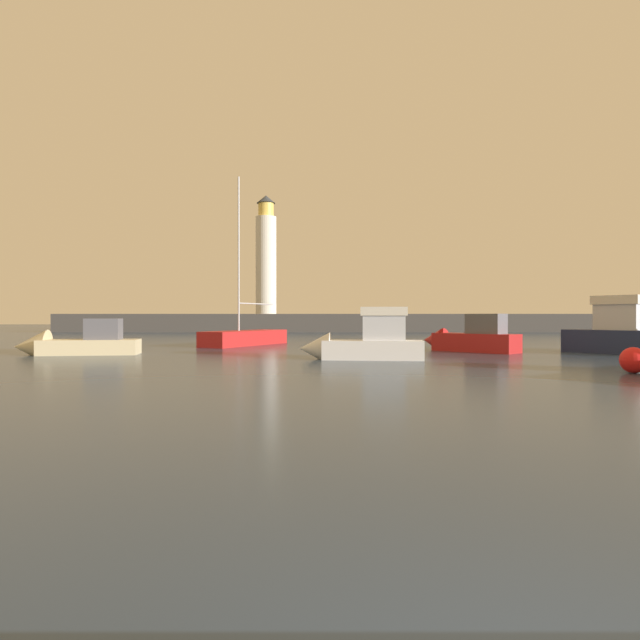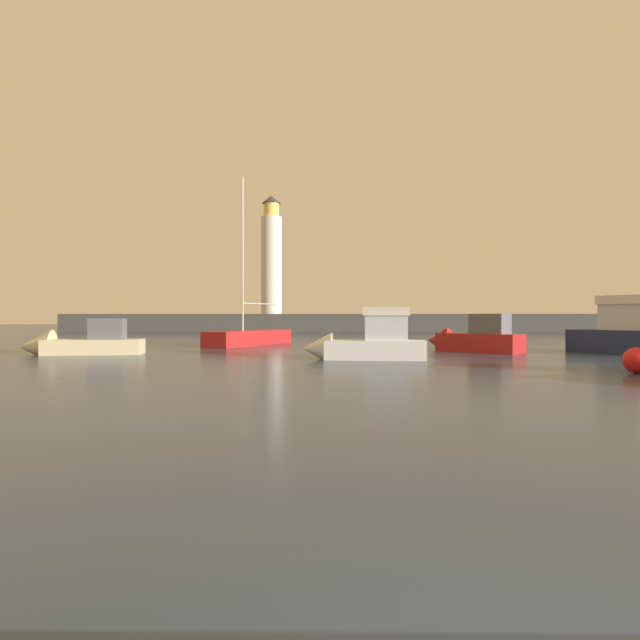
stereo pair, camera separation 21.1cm
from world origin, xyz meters
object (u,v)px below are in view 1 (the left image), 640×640
(motorboat_0, at_px, (364,342))
(sailboat_moored, at_px, (248,337))
(motorboat_3, at_px, (469,339))
(motorboat_4, at_px, (75,344))
(lighthouse, at_px, (268,258))
(mooring_buoy, at_px, (636,360))

(motorboat_0, xyz_separation_m, sailboat_moored, (-7.00, 12.51, -0.23))
(motorboat_3, xyz_separation_m, motorboat_4, (-21.00, -2.75, -0.16))
(lighthouse, distance_m, motorboat_0, 47.84)
(lighthouse, xyz_separation_m, sailboat_moored, (1.90, -33.65, -9.06))
(motorboat_0, distance_m, motorboat_3, 8.65)
(lighthouse, relative_size, motorboat_0, 2.67)
(motorboat_0, xyz_separation_m, motorboat_3, (6.39, 5.83, -0.07))
(lighthouse, relative_size, mooring_buoy, 17.11)
(motorboat_3, distance_m, motorboat_4, 21.18)
(motorboat_3, relative_size, sailboat_moored, 0.46)
(lighthouse, distance_m, motorboat_3, 44.04)
(sailboat_moored, distance_m, mooring_buoy, 24.51)
(mooring_buoy, bearing_deg, motorboat_0, 145.44)
(motorboat_0, distance_m, mooring_buoy, 10.83)
(motorboat_3, xyz_separation_m, sailboat_moored, (-13.39, 6.68, -0.16))
(motorboat_3, relative_size, mooring_buoy, 5.80)
(sailboat_moored, bearing_deg, motorboat_3, -26.50)
(sailboat_moored, height_order, mooring_buoy, sailboat_moored)
(motorboat_3, bearing_deg, sailboat_moored, 153.50)
(lighthouse, distance_m, motorboat_4, 44.40)
(motorboat_4, relative_size, sailboat_moored, 0.55)
(lighthouse, height_order, motorboat_4, lighthouse)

